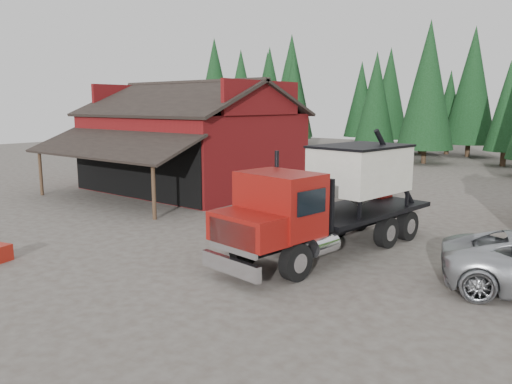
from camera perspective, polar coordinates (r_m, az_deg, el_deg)
The scene contains 6 objects.
ground at distance 19.83m, azimuth -5.72°, elevation -6.50°, with size 120.00×120.00×0.00m, color #4B433B.
red_barn at distance 33.93m, azimuth -7.39°, elevation 4.96°, with size 12.80×13.63×7.18m.
conifer_backdrop at distance 57.39m, azimuth 25.11°, elevation 3.42°, with size 76.00×16.00×16.00m, color black, non-canonical shape.
near_pine_a at distance 54.55m, azimuth -1.72°, elevation 10.78°, with size 4.40×4.40×11.40m.
near_pine_d at distance 50.63m, azimuth 19.04°, elevation 11.46°, with size 5.28×5.28×13.40m.
feed_truck at distance 19.11m, azimuth 8.75°, elevation -0.48°, with size 3.99×10.58×4.66m.
Camera 1 is at (13.37, -13.53, 5.60)m, focal length 35.00 mm.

